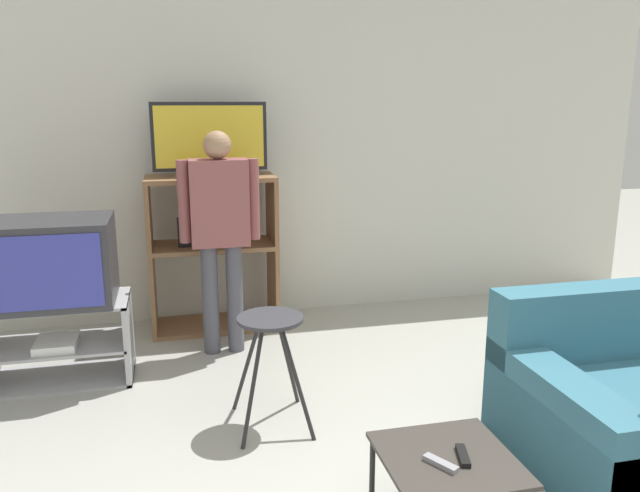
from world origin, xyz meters
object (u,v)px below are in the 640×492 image
remote_control_black (463,456)px  snack_table (448,465)px  television_flat (210,141)px  media_shelf (213,252)px  folding_stool (271,337)px  remote_control_white (441,463)px  tv_stand (58,342)px  television_main (45,262)px  person_standing_adult (220,222)px

remote_control_black → snack_table: bearing=175.0°
television_flat → remote_control_black: size_ratio=5.69×
media_shelf → folding_stool: 1.58m
snack_table → remote_control_white: bearing=-137.6°
remote_control_black → remote_control_white: 0.11m
tv_stand → snack_table: bearing=-47.5°
television_flat → remote_control_black: (0.76, -2.62, -1.05)m
snack_table → remote_control_black: size_ratio=3.53×
television_flat → snack_table: (0.71, -2.60, -1.09)m
television_main → person_standing_adult: (1.05, 0.24, 0.15)m
folding_stool → media_shelf: bearing=96.9°
person_standing_adult → snack_table: bearing=-71.8°
remote_control_black → folding_stool: bearing=134.3°
media_shelf → snack_table: 2.72m
television_flat → person_standing_adult: size_ratio=0.54×
folding_stool → television_flat: bearing=96.6°
folding_stool → person_standing_adult: (-0.16, 1.07, 0.41)m
snack_table → remote_control_black: bearing=-20.5°
tv_stand → folding_stool: size_ratio=1.41×
remote_control_black → remote_control_white: (-0.11, -0.03, 0.00)m
folding_stool → person_standing_adult: 1.16m
tv_stand → folding_stool: 1.47m
television_flat → person_standing_adult: (0.02, -0.49, -0.50)m
television_main → media_shelf: media_shelf is taller
television_main → television_flat: (1.04, 0.73, 0.65)m
television_main → snack_table: (1.75, -1.87, -0.45)m
media_shelf → person_standing_adult: (0.02, -0.50, 0.32)m
television_main → folding_stool: (1.22, -0.83, -0.27)m
folding_stool → snack_table: 1.18m
television_flat → remote_control_black: television_flat is taller
television_flat → folding_stool: bearing=-83.4°
remote_control_white → television_main: bearing=100.7°
media_shelf → snack_table: (0.72, -2.60, -0.27)m
folding_stool → remote_control_white: (0.48, -1.09, -0.13)m
folding_stool → remote_control_white: bearing=-66.4°
media_shelf → remote_control_black: (0.77, -2.62, -0.23)m
snack_table → person_standing_adult: (-0.69, 2.11, 0.59)m
television_main → folding_stool: size_ratio=1.28×
television_main → remote_control_white: (1.69, -1.92, -0.40)m
folding_stool → remote_control_black: 1.22m
folding_stool → snack_table: bearing=-63.1°
folding_stool → remote_control_black: bearing=-61.3°
remote_control_black → tv_stand: bearing=148.6°
tv_stand → snack_table: (1.72, -1.87, 0.07)m
media_shelf → tv_stand: bearing=-143.9°
remote_control_black → remote_control_white: bearing=-149.1°
remote_control_white → person_standing_adult: bearing=75.8°
television_main → person_standing_adult: 1.09m
tv_stand → person_standing_adult: 1.24m
television_main → remote_control_black: (1.80, -1.89, -0.40)m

